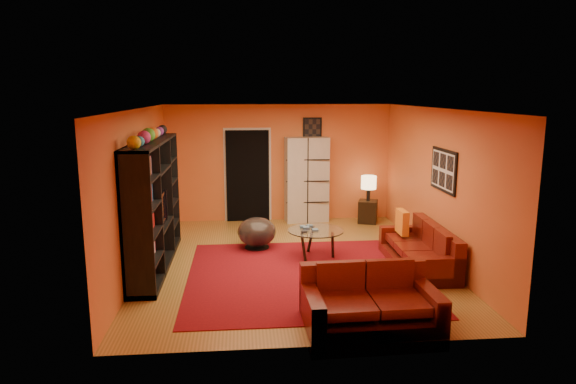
{
  "coord_description": "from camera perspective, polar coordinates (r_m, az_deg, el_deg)",
  "views": [
    {
      "loc": [
        -0.83,
        -8.37,
        2.87
      ],
      "look_at": [
        -0.06,
        0.1,
        1.2
      ],
      "focal_mm": 32.0,
      "sensor_mm": 36.0,
      "label": 1
    }
  ],
  "objects": [
    {
      "name": "wall_art_back",
      "position": [
        11.49,
        2.72,
        6.98
      ],
      "size": [
        0.42,
        0.03,
        0.52
      ],
      "primitive_type": "cube",
      "color": "black",
      "rests_on": "wall_back"
    },
    {
      "name": "coffee_table",
      "position": [
        9.0,
        3.1,
        -4.53
      ],
      "size": [
        0.98,
        0.98,
        0.49
      ],
      "rotation": [
        0.0,
        0.0,
        -0.37
      ],
      "color": "silver",
      "rests_on": "floor"
    },
    {
      "name": "loveseat",
      "position": [
        6.68,
        8.96,
        -11.82
      ],
      "size": [
        1.69,
        1.04,
        0.85
      ],
      "rotation": [
        0.0,
        0.0,
        1.6
      ],
      "color": "#52100B",
      "rests_on": "rug"
    },
    {
      "name": "bowl_chair",
      "position": [
        9.55,
        -3.49,
        -4.47
      ],
      "size": [
        0.71,
        0.71,
        0.58
      ],
      "color": "black",
      "rests_on": "floor"
    },
    {
      "name": "entertainment_unit",
      "position": [
        8.69,
        -14.67,
        -1.37
      ],
      "size": [
        0.45,
        3.0,
        2.1
      ],
      "primitive_type": "cube",
      "color": "black",
      "rests_on": "floor"
    },
    {
      "name": "wall_left",
      "position": [
        8.68,
        -16.21,
        0.23
      ],
      "size": [
        0.0,
        6.0,
        6.0
      ],
      "primitive_type": "plane",
      "rotation": [
        1.57,
        0.0,
        1.57
      ],
      "color": "orange",
      "rests_on": "floor"
    },
    {
      "name": "table_lamp",
      "position": [
        11.42,
        8.96,
        1.0
      ],
      "size": [
        0.33,
        0.33,
        0.55
      ],
      "color": "black",
      "rests_on": "side_table"
    },
    {
      "name": "side_table",
      "position": [
        11.55,
        8.86,
        -2.16
      ],
      "size": [
        0.51,
        0.51,
        0.5
      ],
      "primitive_type": "cube",
      "rotation": [
        0.0,
        0.0,
        -0.33
      ],
      "color": "black",
      "rests_on": "floor"
    },
    {
      "name": "tv",
      "position": [
        8.61,
        -14.41,
        -1.96
      ],
      "size": [
        0.9,
        0.12,
        0.52
      ],
      "primitive_type": "imported",
      "rotation": [
        0.0,
        0.0,
        1.57
      ],
      "color": "black",
      "rests_on": "entertainment_unit"
    },
    {
      "name": "wall_back",
      "position": [
        11.51,
        -1.03,
        3.25
      ],
      "size": [
        6.0,
        0.0,
        6.0
      ],
      "primitive_type": "plane",
      "rotation": [
        1.57,
        0.0,
        0.0
      ],
      "color": "orange",
      "rests_on": "floor"
    },
    {
      "name": "doorway",
      "position": [
        11.48,
        -4.5,
        1.78
      ],
      "size": [
        0.95,
        0.1,
        2.04
      ],
      "primitive_type": "cube",
      "color": "black",
      "rests_on": "floor"
    },
    {
      "name": "wall_front",
      "position": [
        5.66,
        3.45,
        -5.02
      ],
      "size": [
        6.0,
        0.0,
        6.0
      ],
      "primitive_type": "plane",
      "rotation": [
        -1.57,
        0.0,
        0.0
      ],
      "color": "orange",
      "rests_on": "floor"
    },
    {
      "name": "throw_pillow",
      "position": [
        9.2,
        12.57,
        -3.27
      ],
      "size": [
        0.12,
        0.42,
        0.42
      ],
      "primitive_type": "cube",
      "color": "orange",
      "rests_on": "sofa"
    },
    {
      "name": "rug",
      "position": [
        8.24,
        1.62,
        -9.24
      ],
      "size": [
        3.6,
        3.6,
        0.01
      ],
      "primitive_type": "cube",
      "color": "#620B13",
      "rests_on": "floor"
    },
    {
      "name": "wall_right",
      "position": [
        9.15,
        16.22,
        0.76
      ],
      "size": [
        0.0,
        6.0,
        6.0
      ],
      "primitive_type": "plane",
      "rotation": [
        1.57,
        0.0,
        -1.57
      ],
      "color": "orange",
      "rests_on": "floor"
    },
    {
      "name": "floor",
      "position": [
        8.89,
        0.43,
        -7.74
      ],
      "size": [
        6.0,
        6.0,
        0.0
      ],
      "primitive_type": "plane",
      "color": "olive",
      "rests_on": "ground"
    },
    {
      "name": "wall_art_right",
      "position": [
        8.82,
        16.91,
        2.33
      ],
      "size": [
        0.03,
        1.0,
        0.7
      ],
      "primitive_type": "cube",
      "color": "black",
      "rests_on": "wall_right"
    },
    {
      "name": "ceiling",
      "position": [
        8.42,
        0.45,
        9.25
      ],
      "size": [
        6.0,
        6.0,
        0.0
      ],
      "primitive_type": "plane",
      "rotation": [
        3.14,
        0.0,
        0.0
      ],
      "color": "white",
      "rests_on": "wall_back"
    },
    {
      "name": "storage_cabinet",
      "position": [
        11.43,
        2.08,
        1.38
      ],
      "size": [
        0.98,
        0.51,
        1.89
      ],
      "primitive_type": "cube",
      "rotation": [
        0.0,
        0.0,
        0.1
      ],
      "color": "beige",
      "rests_on": "floor"
    },
    {
      "name": "sofa",
      "position": [
        8.84,
        14.72,
        -6.27
      ],
      "size": [
        0.84,
        1.99,
        0.85
      ],
      "rotation": [
        0.0,
        0.0,
        -0.02
      ],
      "color": "#52100B",
      "rests_on": "rug"
    }
  ]
}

